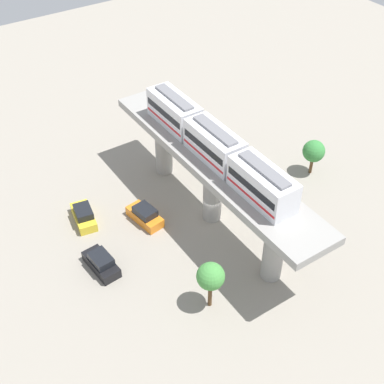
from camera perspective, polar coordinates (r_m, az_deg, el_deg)
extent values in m
plane|color=gray|center=(54.76, 2.15, -2.71)|extent=(120.00, 120.00, 0.00)
cylinder|color=#999691|center=(58.66, -3.09, 5.00)|extent=(1.90, 1.90, 6.92)
cylinder|color=#999691|center=(52.46, 2.24, 0.04)|extent=(1.90, 1.90, 6.92)
cylinder|color=#999691|center=(47.31, 8.86, -6.10)|extent=(1.90, 1.90, 6.92)
cube|color=#999691|center=(50.04, 2.35, 3.41)|extent=(5.20, 28.85, 0.80)
cube|color=silver|center=(53.69, -1.91, 8.73)|extent=(2.60, 6.60, 3.00)
cube|color=black|center=(53.56, -1.92, 8.95)|extent=(2.64, 6.07, 0.70)
cube|color=red|center=(54.09, -1.90, 8.05)|extent=(2.64, 6.34, 0.24)
cube|color=slate|center=(52.85, -1.95, 10.22)|extent=(1.10, 5.61, 0.24)
cube|color=silver|center=(48.88, 2.45, 5.15)|extent=(2.60, 6.60, 3.00)
cube|color=black|center=(48.74, 2.46, 5.39)|extent=(2.64, 6.07, 0.70)
cube|color=red|center=(49.32, 2.43, 4.44)|extent=(2.64, 6.34, 0.24)
cube|color=slate|center=(47.96, 2.50, 6.73)|extent=(1.10, 5.61, 0.24)
cube|color=silver|center=(44.64, 7.64, 0.81)|extent=(2.60, 6.60, 3.00)
cube|color=black|center=(44.48, 7.67, 1.06)|extent=(2.64, 6.07, 0.70)
cube|color=red|center=(45.12, 7.56, 0.08)|extent=(2.64, 6.34, 0.24)
cube|color=slate|center=(43.63, 7.82, 2.44)|extent=(1.10, 5.61, 0.24)
cube|color=orange|center=(54.22, -5.13, -2.69)|extent=(2.40, 4.42, 1.00)
cube|color=black|center=(53.52, -5.11, -2.10)|extent=(1.96, 2.52, 0.76)
cube|color=black|center=(50.20, -9.78, -7.73)|extent=(2.14, 4.33, 1.00)
cube|color=black|center=(49.46, -9.82, -7.16)|extent=(1.83, 2.43, 0.76)
cube|color=yellow|center=(55.09, -11.63, -2.68)|extent=(2.51, 4.45, 1.00)
cube|color=black|center=(54.40, -11.68, -2.10)|extent=(2.02, 2.55, 0.76)
cylinder|color=brown|center=(45.99, 1.97, -10.89)|extent=(0.36, 0.36, 3.10)
sphere|color=#479342|center=(44.28, 2.03, -9.10)|extent=(2.43, 2.43, 2.43)
cylinder|color=brown|center=(57.84, 6.19, 1.28)|extent=(0.36, 0.36, 2.22)
sphere|color=#2D7233|center=(56.63, 6.33, 2.81)|extent=(3.07, 3.07, 3.07)
cylinder|color=brown|center=(61.18, 12.79, 2.94)|extent=(0.36, 0.36, 2.32)
sphere|color=#38843D|center=(60.10, 13.04, 4.34)|extent=(2.50, 2.50, 2.50)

